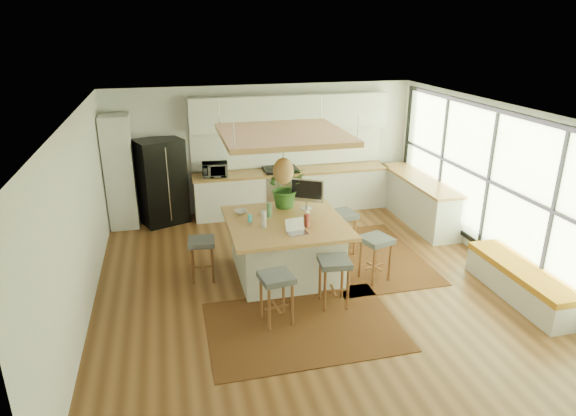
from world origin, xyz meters
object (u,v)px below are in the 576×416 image
object	(u,v)px
stool_right_front	(375,259)
island	(286,248)
laptop	(298,226)
monitor	(307,194)
stool_near_right	(334,283)
island_plant	(286,191)
stool_left_side	(202,259)
microwave	(215,168)
fridge	(161,179)
stool_near_left	(277,299)
stool_right_back	(341,235)

from	to	relation	value
stool_right_front	island	bearing A→B (deg)	157.79
laptop	monitor	size ratio (longest dim) A/B	0.56
stool_near_right	monitor	world-z (taller)	monitor
island_plant	stool_left_side	bearing A→B (deg)	-160.97
stool_near_right	microwave	size ratio (longest dim) A/B	1.45
stool_left_side	stool_near_right	bearing A→B (deg)	-35.01
stool_near_right	stool_left_side	bearing A→B (deg)	144.99
fridge	stool_near_right	bearing A→B (deg)	-80.67
stool_near_left	stool_right_back	size ratio (longest dim) A/B	0.93
stool_left_side	island_plant	distance (m)	1.79
stool_right_front	stool_right_back	size ratio (longest dim) A/B	0.95
stool_left_side	laptop	bearing A→B (deg)	-25.34
stool_left_side	laptop	world-z (taller)	laptop
stool_right_back	stool_right_front	bearing A→B (deg)	-79.56
stool_right_back	island_plant	size ratio (longest dim) A/B	1.10
fridge	stool_right_back	size ratio (longest dim) A/B	2.22
monitor	island	bearing A→B (deg)	-105.95
stool_right_back	laptop	xyz separation A→B (m)	(-1.08, -1.05, 0.70)
island_plant	stool_near_right	bearing A→B (deg)	-80.69
monitor	laptop	bearing A→B (deg)	-82.68
stool_near_left	monitor	xyz separation A→B (m)	(0.93, 1.80, 0.83)
stool_near_left	stool_left_side	size ratio (longest dim) A/B	1.05
stool_near_right	laptop	bearing A→B (deg)	123.57
stool_near_left	stool_left_side	distance (m)	1.73
island_plant	stool_right_front	bearing A→B (deg)	-45.35
island	stool_right_back	bearing A→B (deg)	24.66
stool_near_right	stool_right_back	distance (m)	1.77
fridge	stool_near_right	xyz separation A→B (m)	(2.35, -3.93, -0.57)
microwave	stool_left_side	bearing A→B (deg)	-96.94
island	monitor	bearing A→B (deg)	43.50
fridge	stool_near_left	world-z (taller)	fridge
fridge	stool_right_front	distance (m)	4.70
monitor	microwave	xyz separation A→B (m)	(-1.30, 2.32, -0.09)
island	stool_near_right	distance (m)	1.21
laptop	island_plant	size ratio (longest dim) A/B	0.45
microwave	fridge	bearing A→B (deg)	-178.62
laptop	monitor	bearing A→B (deg)	57.38
stool_right_front	monitor	size ratio (longest dim) A/B	1.29
stool_right_back	fridge	bearing A→B (deg)	142.97
island	stool_right_back	distance (m)	1.25
stool_right_back	microwave	xyz separation A→B (m)	(-1.96, 2.24, 0.74)
stool_left_side	island_plant	xyz separation A→B (m)	(1.49, 0.51, 0.85)
fridge	island	distance (m)	3.43
island_plant	stool_right_back	bearing A→B (deg)	-7.33
stool_right_front	laptop	size ratio (longest dim) A/B	2.32
stool_right_front	stool_right_back	xyz separation A→B (m)	(-0.20, 1.06, 0.00)
monitor	microwave	distance (m)	2.66
fridge	microwave	world-z (taller)	fridge
island_plant	laptop	bearing A→B (deg)	-94.99
microwave	stool_right_back	bearing A→B (deg)	-44.85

